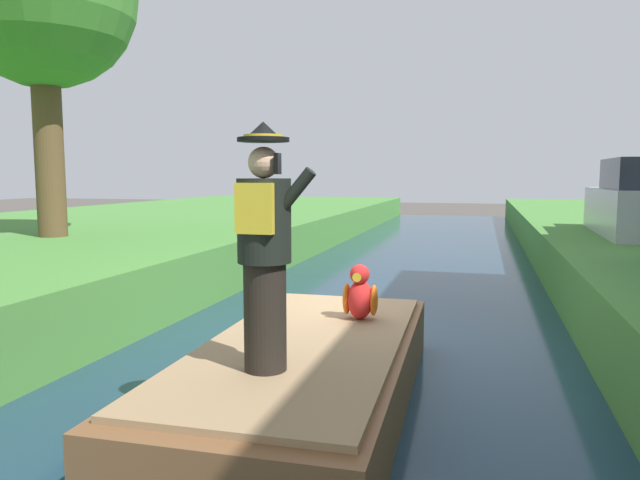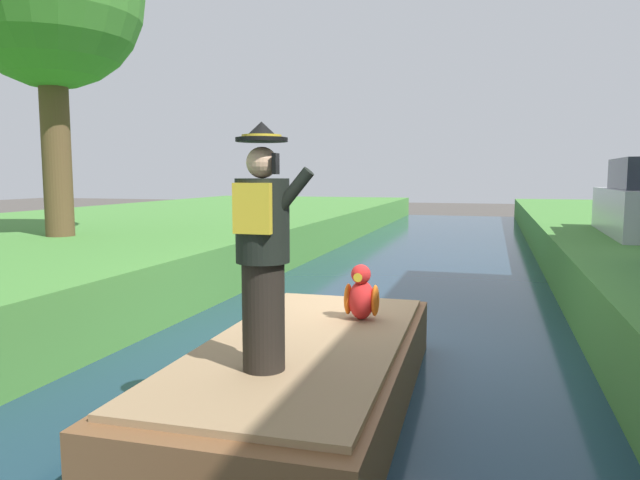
# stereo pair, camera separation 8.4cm
# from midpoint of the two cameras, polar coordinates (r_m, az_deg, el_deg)

# --- Properties ---
(ground_plane) EXTENTS (80.00, 80.00, 0.00)m
(ground_plane) POSITION_cam_midpoint_polar(r_m,az_deg,el_deg) (7.29, 2.74, -11.02)
(ground_plane) COLOR #4C4742
(canal_water) EXTENTS (5.28, 48.00, 0.10)m
(canal_water) POSITION_cam_midpoint_polar(r_m,az_deg,el_deg) (7.28, 2.74, -10.64)
(canal_water) COLOR #1E384C
(canal_water) RESTS_ON ground
(boat) EXTENTS (1.90, 4.24, 0.61)m
(boat) POSITION_cam_midpoint_polar(r_m,az_deg,el_deg) (5.41, -1.84, -12.81)
(boat) COLOR brown
(boat) RESTS_ON canal_water
(person_pirate) EXTENTS (0.61, 0.42, 1.85)m
(person_pirate) POSITION_cam_midpoint_polar(r_m,az_deg,el_deg) (4.35, -5.96, -0.82)
(person_pirate) COLOR black
(person_pirate) RESTS_ON boat
(parrot_plush) EXTENTS (0.36, 0.35, 0.57)m
(parrot_plush) POSITION_cam_midpoint_polar(r_m,az_deg,el_deg) (6.00, 3.53, -5.41)
(parrot_plush) COLOR red
(parrot_plush) RESTS_ON boat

